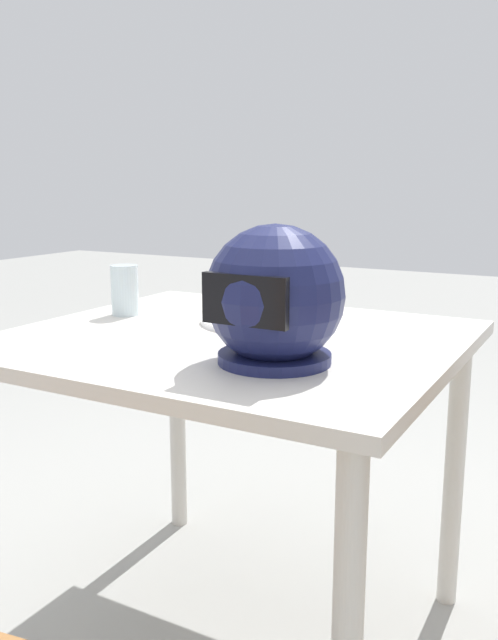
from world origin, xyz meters
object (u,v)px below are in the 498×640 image
pizza (264,313)px  drinking_glass (125,290)px  dining_table (233,376)px  motorcycle_helmet (275,298)px

pizza → drinking_glass: drinking_glass is taller
dining_table → pizza: size_ratio=3.81×
pizza → motorcycle_helmet: motorcycle_helmet is taller
dining_table → drinking_glass: (0.36, -0.06, 0.16)m
motorcycle_helmet → drinking_glass: (0.55, -0.24, -0.06)m
pizza → drinking_glass: bearing=13.0°
dining_table → motorcycle_helmet: motorcycle_helmet is taller
motorcycle_helmet → drinking_glass: size_ratio=2.03×
dining_table → drinking_glass: bearing=-10.3°
pizza → dining_table: bearing=90.0°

